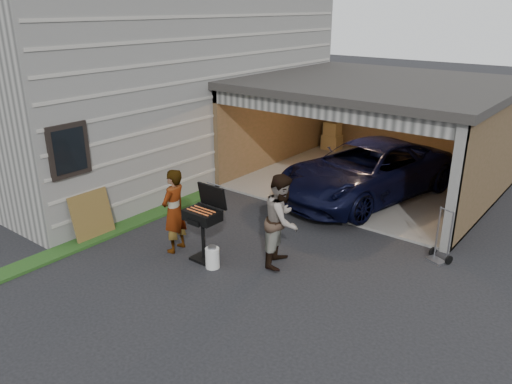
% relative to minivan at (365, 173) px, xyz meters
% --- Properties ---
extents(ground, '(80.00, 80.00, 0.00)m').
position_rel_minivan_xyz_m(ground, '(-1.20, -5.20, -0.72)').
color(ground, black).
rests_on(ground, ground).
extents(house, '(7.00, 11.00, 5.50)m').
position_rel_minivan_xyz_m(house, '(-7.20, -1.20, 2.03)').
color(house, '#474744').
rests_on(house, ground).
extents(groundcover_strip, '(0.50, 8.00, 0.06)m').
position_rel_minivan_xyz_m(groundcover_strip, '(-3.45, -6.20, -0.69)').
color(groundcover_strip, '#193814').
rests_on(groundcover_strip, ground).
extents(garage, '(6.80, 6.30, 2.90)m').
position_rel_minivan_xyz_m(garage, '(-0.44, 1.59, 1.15)').
color(garage, '#605E59').
rests_on(garage, ground).
extents(minivan, '(3.43, 5.54, 1.43)m').
position_rel_minivan_xyz_m(minivan, '(0.00, 0.00, 0.00)').
color(minivan, black).
rests_on(minivan, ground).
extents(woman, '(0.52, 0.70, 1.75)m').
position_rel_minivan_xyz_m(woman, '(-1.70, -5.05, 0.16)').
color(woman, silver).
rests_on(woman, ground).
extents(man, '(0.94, 1.07, 1.83)m').
position_rel_minivan_xyz_m(man, '(0.32, -4.15, 0.20)').
color(man, '#4D321E').
rests_on(man, ground).
extents(bbq_grill, '(0.67, 0.59, 1.50)m').
position_rel_minivan_xyz_m(bbq_grill, '(-0.98, -4.94, 0.17)').
color(bbq_grill, black).
rests_on(bbq_grill, ground).
extents(propane_tank, '(0.33, 0.33, 0.41)m').
position_rel_minivan_xyz_m(propane_tank, '(-0.61, -5.12, -0.51)').
color(propane_tank, white).
rests_on(propane_tank, ground).
extents(plywood_panel, '(0.26, 0.93, 1.03)m').
position_rel_minivan_xyz_m(plywood_panel, '(-3.54, -5.75, -0.20)').
color(plywood_panel, brown).
rests_on(plywood_panel, ground).
extents(hand_truck, '(0.50, 0.46, 1.10)m').
position_rel_minivan_xyz_m(hand_truck, '(2.73, -2.13, -0.50)').
color(hand_truck, gray).
rests_on(hand_truck, ground).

